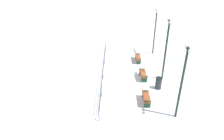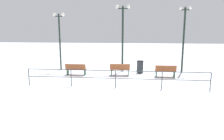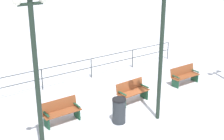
{
  "view_description": "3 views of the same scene",
  "coord_description": "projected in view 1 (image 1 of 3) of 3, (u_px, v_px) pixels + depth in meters",
  "views": [
    {
      "loc": [
        -2.38,
        -15.69,
        9.7
      ],
      "look_at": [
        -2.57,
        -0.15,
        0.88
      ],
      "focal_mm": 34.36,
      "sensor_mm": 36.0,
      "label": 1
    },
    {
      "loc": [
        -15.17,
        -1.11,
        3.28
      ],
      "look_at": [
        -2.63,
        0.28,
        0.91
      ],
      "focal_mm": 33.8,
      "sensor_mm": 36.0,
      "label": 2
    },
    {
      "loc": [
        9.76,
        -7.81,
        6.14
      ],
      "look_at": [
        -1.68,
        0.12,
        0.9
      ],
      "focal_mm": 51.82,
      "sensor_mm": 36.0,
      "label": 3
    }
  ],
  "objects": [
    {
      "name": "bench_second",
      "position": [
        142.0,
        74.0,
        18.17
      ],
      "size": [
        0.66,
        1.47,
        0.9
      ],
      "rotation": [
        0.0,
        0.0,
        0.06
      ],
      "color": "brown",
      "rests_on": "ground"
    },
    {
      "name": "lamppost_middle",
      "position": [
        167.0,
        42.0,
        16.63
      ],
      "size": [
        0.29,
        1.16,
        5.23
      ],
      "color": "#1E2D23",
      "rests_on": "ground"
    },
    {
      "name": "bench_nearest",
      "position": [
        145.0,
        97.0,
        15.34
      ],
      "size": [
        0.55,
        1.46,
        0.87
      ],
      "rotation": [
        0.0,
        0.0,
        0.0
      ],
      "color": "brown",
      "rests_on": "ground"
    },
    {
      "name": "lamppost_far",
      "position": [
        156.0,
        24.0,
        21.23
      ],
      "size": [
        0.28,
        0.98,
        4.67
      ],
      "color": "#1E2D23",
      "rests_on": "ground"
    },
    {
      "name": "bench_third",
      "position": [
        137.0,
        57.0,
        21.03
      ],
      "size": [
        0.54,
        1.53,
        0.86
      ],
      "rotation": [
        0.0,
        0.0,
        -0.0
      ],
      "color": "brown",
      "rests_on": "ground"
    },
    {
      "name": "waterfront_railing",
      "position": [
        103.0,
        71.0,
        18.1
      ],
      "size": [
        0.05,
        10.61,
        1.02
      ],
      "color": "#383D42",
      "rests_on": "ground"
    },
    {
      "name": "lamppost_near",
      "position": [
        183.0,
        77.0,
        12.73
      ],
      "size": [
        0.22,
        0.9,
        5.05
      ],
      "color": "#1E2D23",
      "rests_on": "ground"
    },
    {
      "name": "trash_bin",
      "position": [
        158.0,
        83.0,
        16.85
      ],
      "size": [
        0.52,
        0.52,
        0.98
      ],
      "color": "#2D3338",
      "rests_on": "ground"
    },
    {
      "name": "ground_plane",
      "position": [
        142.0,
        78.0,
        18.41
      ],
      "size": [
        80.0,
        80.0,
        0.0
      ],
      "primitive_type": "plane",
      "color": "white",
      "rests_on": "ground"
    }
  ]
}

